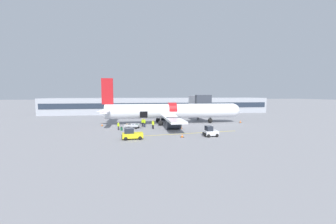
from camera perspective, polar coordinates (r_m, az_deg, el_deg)
ground_plane at (r=45.17m, az=2.39°, el=-3.93°), size 500.00×500.00×0.00m
apron_marking_line at (r=36.70m, az=4.41°, el=-6.00°), size 20.72×2.71×0.01m
terminal_strip at (r=77.50m, az=-2.46°, el=1.84°), size 80.65×11.71×5.59m
jet_bridge_stub at (r=55.62m, az=8.66°, el=2.82°), size 3.90×9.59×6.80m
airplane at (r=48.27m, az=0.56°, el=0.11°), size 34.03×28.18×10.51m
baggage_tug_lead at (r=32.55m, az=-10.05°, el=-6.11°), size 3.36×2.20×1.77m
baggage_tug_mid at (r=34.86m, az=11.65°, el=-5.45°), size 2.41×2.11×1.77m
baggage_cart_loading at (r=42.89m, az=-9.82°, el=-3.84°), size 3.97×2.57×0.92m
ground_crew_loader_a at (r=41.28m, az=-13.59°, el=-3.74°), size 0.51×0.51×1.59m
ground_crew_loader_b at (r=42.77m, az=-4.19°, el=-3.23°), size 0.56×0.53×1.71m
ground_crew_driver at (r=44.91m, az=-7.02°, el=-2.82°), size 0.60×0.53×1.77m
ground_crew_supervisor at (r=41.37m, az=-4.13°, el=-3.46°), size 0.53×0.60×1.77m
ground_crew_helper at (r=43.89m, az=-6.49°, el=-2.96°), size 0.49×0.64×1.82m
suitcase_on_tarmac_upright at (r=40.64m, az=-12.75°, el=-4.57°), size 0.41×0.22×0.77m
safety_cone_nose at (r=53.73m, az=19.41°, el=-2.50°), size 0.63×0.63×0.58m
safety_cone_engine_left at (r=33.67m, az=3.94°, el=-6.56°), size 0.59×0.59×0.55m
safety_cone_wingtip at (r=42.00m, az=3.70°, el=-4.13°), size 0.48×0.48×0.75m
safety_cone_tail at (r=47.56m, az=-17.79°, el=-3.38°), size 0.50×0.50×0.60m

